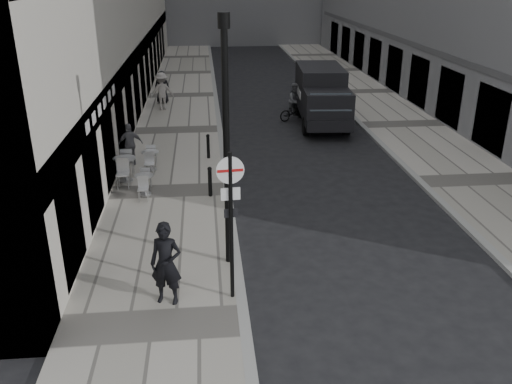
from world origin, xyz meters
The scene contains 15 objects.
sidewalk centered at (-2.00, 18.00, 0.06)m, with size 4.00×60.00×0.12m, color #ADA69C.
far_sidewalk centered at (9.00, 18.00, 0.06)m, with size 4.00×60.00×0.12m, color #ADA69C.
walking_man centered at (-1.68, 3.58, 1.11)m, with size 0.72×0.47×1.98m, color black.
sign_post centered at (-0.20, 3.64, 2.40)m, with size 0.61×0.12×3.55m.
lamppost centered at (-0.20, 5.31, 3.59)m, with size 0.28×0.28×6.23m.
bollard_near centered at (-0.60, 9.75, 0.60)m, with size 0.13×0.13×0.97m, color black.
bollard_far centered at (-0.60, 13.71, 0.58)m, with size 0.12×0.12×0.93m, color black.
panel_van centered at (5.07, 18.85, 1.53)m, with size 2.55×5.92×2.72m.
cyclist centered at (3.90, 19.62, 0.74)m, with size 1.86×1.28×1.90m.
pedestrian_a centered at (-3.60, 13.20, 0.94)m, with size 0.97×0.40×1.65m, color slate.
pedestrian_b centered at (-2.95, 22.14, 1.11)m, with size 1.28×0.74×1.98m, color #A79F9A.
pedestrian_c centered at (-3.04, 23.68, 1.02)m, with size 0.88×0.57×1.80m, color black.
cafe_table_near centered at (-2.80, 12.55, 0.55)m, with size 0.66×1.49×0.85m.
cafe_table_mid centered at (-2.80, 10.10, 0.53)m, with size 0.63×1.43×0.82m.
cafe_table_far centered at (-3.60, 11.44, 0.64)m, with size 0.80×1.82×1.03m.
Camera 1 is at (-0.70, -7.15, 7.25)m, focal length 38.00 mm.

